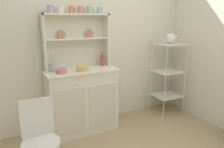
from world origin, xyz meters
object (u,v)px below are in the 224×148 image
Objects in this scene: hutch_shelf_unit at (76,37)px; bowl_mixing_large at (61,71)px; jam_bottle at (102,60)px; utensil_jar at (53,67)px; cup_lilac_0 at (51,9)px; bakers_rack at (168,70)px; wire_chair at (39,134)px; hutch_cabinet at (82,100)px; porcelain_teapot at (170,38)px.

hutch_shelf_unit reaches higher than bowl_mixing_large.
utensil_jar is (-0.72, -0.01, -0.02)m from jam_bottle.
jam_bottle is (0.69, -0.04, -0.71)m from cup_lilac_0.
bakers_rack is 1.79m from bowl_mixing_large.
jam_bottle is at bearing 13.88° from bowl_mixing_large.
jam_bottle is at bearing 172.71° from bakers_rack.
wire_chair is (-0.70, -0.95, -0.82)m from hutch_shelf_unit.
utensil_jar reaches higher than wire_chair.
cup_lilac_0 reaches higher than bowl_mixing_large.
hutch_shelf_unit is (0.00, 0.16, 0.87)m from hutch_cabinet.
porcelain_teapot is at bearing 0.46° from bowl_mixing_large.
utensil_jar is at bearing 59.71° from wire_chair.
wire_chair is at bearing -131.74° from hutch_cabinet.
hutch_cabinet is 10.47× the size of cup_lilac_0.
bowl_mixing_large is at bearing -140.25° from hutch_shelf_unit.
hutch_shelf_unit is 0.77× the size of bakers_rack.
cup_lilac_0 is 0.39× the size of utensil_jar.
bakers_rack is at bearing -8.46° from hutch_shelf_unit.
jam_bottle is at bearing -2.99° from cup_lilac_0.
cup_lilac_0 is (-1.82, 0.18, 0.95)m from bakers_rack.
porcelain_teapot is at bearing -8.47° from hutch_shelf_unit.
porcelain_teapot is at bearing -4.22° from utensil_jar.
bakers_rack is 4.90× the size of utensil_jar.
bakers_rack is 1.39× the size of wire_chair.
utensil_jar is (-0.36, 0.08, 0.50)m from hutch_cabinet.
cup_lilac_0 reaches higher than wire_chair.
utensil_jar is (-0.08, 0.15, 0.03)m from bowl_mixing_large.
bakers_rack is 1.87m from utensil_jar.
bowl_mixing_large is 0.17m from utensil_jar.
jam_bottle is 1.18m from porcelain_teapot.
utensil_jar is at bearing -166.63° from hutch_shelf_unit.
hutch_shelf_unit reaches higher than wire_chair.
hutch_cabinet is 0.89m from hutch_shelf_unit.
bowl_mixing_large is at bearing -179.54° from porcelain_teapot.
cup_lilac_0 is 0.46× the size of jam_bottle.
hutch_cabinet is 4.05× the size of utensil_jar.
hutch_shelf_unit is at bearing 7.20° from cup_lilac_0.
hutch_shelf_unit is 1.62m from bakers_rack.
jam_bottle is at bearing 172.70° from porcelain_teapot.
wire_chair is 4.21× the size of jam_bottle.
bakers_rack is at bearing -7.29° from jam_bottle.
bakers_rack is 12.66× the size of cup_lilac_0.
bowl_mixing_large reaches higher than wire_chair.
hutch_cabinet reaches higher than wire_chair.
hutch_shelf_unit reaches higher than hutch_cabinet.
hutch_shelf_unit is 9.74× the size of cup_lilac_0.
utensil_jar is at bearing 175.78° from bakers_rack.
porcelain_teapot is (1.13, -0.15, 0.28)m from jam_bottle.
porcelain_teapot is (1.85, -0.14, 0.31)m from utensil_jar.
bowl_mixing_large is at bearing -63.55° from utensil_jar.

